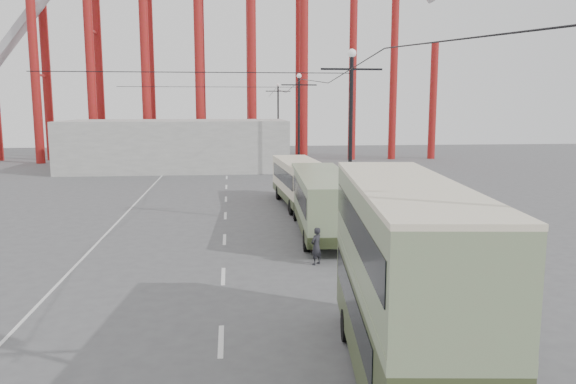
{
  "coord_description": "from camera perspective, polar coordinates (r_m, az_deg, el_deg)",
  "views": [
    {
      "loc": [
        -0.67,
        -10.82,
        6.45
      ],
      "look_at": [
        1.64,
        11.44,
        3.0
      ],
      "focal_mm": 35.0,
      "sensor_mm": 36.0,
      "label": 1
    }
  ],
  "objects": [
    {
      "name": "road_markings",
      "position": [
        31.2,
        -6.15,
        -3.21
      ],
      "size": [
        12.52,
        120.0,
        0.01
      ],
      "color": "silver",
      "rests_on": "ground"
    },
    {
      "name": "lamp_post_mid",
      "position": [
        29.55,
        6.36,
        5.27
      ],
      "size": [
        3.2,
        0.44,
        9.32
      ],
      "color": "black",
      "rests_on": "ground"
    },
    {
      "name": "fairground_shed",
      "position": [
        58.2,
        -11.2,
        4.7
      ],
      "size": [
        22.0,
        10.0,
        5.0
      ],
      "primitive_type": "cube",
      "color": "#9A9A95",
      "rests_on": "ground"
    },
    {
      "name": "lamp_post_distant",
      "position": [
        73.11,
        -1.01,
        7.36
      ],
      "size": [
        3.2,
        0.44,
        9.32
      ],
      "color": "black",
      "rests_on": "ground"
    },
    {
      "name": "double_decker_bus",
      "position": [
        13.07,
        11.61,
        -8.18
      ],
      "size": [
        3.2,
        9.1,
        4.78
      ],
      "rotation": [
        0.0,
        0.0,
        -0.11
      ],
      "color": "#3B4525",
      "rests_on": "ground"
    },
    {
      "name": "single_decker_green",
      "position": [
        28.56,
        3.51,
        -0.78
      ],
      "size": [
        3.03,
        10.94,
        3.06
      ],
      "rotation": [
        0.0,
        0.0,
        -0.05
      ],
      "color": "gray",
      "rests_on": "ground"
    },
    {
      "name": "lamp_post_far",
      "position": [
        51.24,
        1.12,
        6.77
      ],
      "size": [
        3.2,
        0.44,
        9.32
      ],
      "color": "black",
      "rests_on": "ground"
    },
    {
      "name": "pedestrian",
      "position": [
        23.04,
        2.88,
        -5.51
      ],
      "size": [
        0.66,
        0.66,
        1.55
      ],
      "primitive_type": "imported",
      "rotation": [
        0.0,
        0.0,
        3.9
      ],
      "color": "black",
      "rests_on": "ground"
    },
    {
      "name": "single_decker_cream",
      "position": [
        36.36,
        1.24,
        1.16
      ],
      "size": [
        2.86,
        9.48,
        2.91
      ],
      "rotation": [
        0.0,
        0.0,
        0.05
      ],
      "color": "beige",
      "rests_on": "ground"
    }
  ]
}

